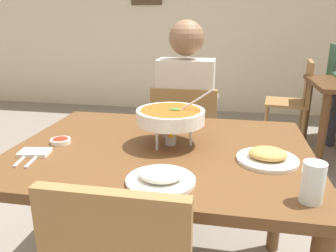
{
  "coord_description": "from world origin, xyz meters",
  "views": [
    {
      "loc": [
        0.28,
        -1.34,
        1.31
      ],
      "look_at": [
        0.0,
        0.15,
        0.82
      ],
      "focal_mm": 35.66,
      "sensor_mm": 36.0,
      "label": 1
    }
  ],
  "objects_px": {
    "diner_main": "(186,108)",
    "chair_bg_right": "(296,97)",
    "dining_table_main": "(162,169)",
    "sauce_dish": "(60,141)",
    "chair_diner_main": "(185,142)",
    "curry_bowl": "(171,117)",
    "rice_plate": "(161,177)",
    "drink_glass": "(312,184)",
    "appetizer_plate": "(268,157)"
  },
  "relations": [
    {
      "from": "chair_diner_main",
      "to": "chair_bg_right",
      "type": "height_order",
      "value": "same"
    },
    {
      "from": "chair_diner_main",
      "to": "curry_bowl",
      "type": "xyz_separation_m",
      "value": [
        0.03,
        -0.74,
        0.39
      ]
    },
    {
      "from": "chair_diner_main",
      "to": "curry_bowl",
      "type": "distance_m",
      "value": 0.83
    },
    {
      "from": "dining_table_main",
      "to": "drink_glass",
      "type": "height_order",
      "value": "drink_glass"
    },
    {
      "from": "chair_diner_main",
      "to": "sauce_dish",
      "type": "relative_size",
      "value": 10.0
    },
    {
      "from": "rice_plate",
      "to": "appetizer_plate",
      "type": "distance_m",
      "value": 0.45
    },
    {
      "from": "curry_bowl",
      "to": "drink_glass",
      "type": "distance_m",
      "value": 0.66
    },
    {
      "from": "diner_main",
      "to": "chair_bg_right",
      "type": "bearing_deg",
      "value": 58.22
    },
    {
      "from": "diner_main",
      "to": "rice_plate",
      "type": "height_order",
      "value": "diner_main"
    },
    {
      "from": "curry_bowl",
      "to": "drink_glass",
      "type": "xyz_separation_m",
      "value": [
        0.51,
        -0.41,
        -0.07
      ]
    },
    {
      "from": "dining_table_main",
      "to": "appetizer_plate",
      "type": "bearing_deg",
      "value": -9.62
    },
    {
      "from": "drink_glass",
      "to": "chair_bg_right",
      "type": "bearing_deg",
      "value": 80.83
    },
    {
      "from": "chair_diner_main",
      "to": "drink_glass",
      "type": "height_order",
      "value": "drink_glass"
    },
    {
      "from": "rice_plate",
      "to": "drink_glass",
      "type": "xyz_separation_m",
      "value": [
        0.48,
        -0.04,
        0.04
      ]
    },
    {
      "from": "dining_table_main",
      "to": "drink_glass",
      "type": "xyz_separation_m",
      "value": [
        0.54,
        -0.37,
        0.16
      ]
    },
    {
      "from": "drink_glass",
      "to": "curry_bowl",
      "type": "bearing_deg",
      "value": 141.42
    },
    {
      "from": "drink_glass",
      "to": "appetizer_plate",
      "type": "bearing_deg",
      "value": 109.17
    },
    {
      "from": "dining_table_main",
      "to": "chair_diner_main",
      "type": "height_order",
      "value": "chair_diner_main"
    },
    {
      "from": "rice_plate",
      "to": "chair_bg_right",
      "type": "distance_m",
      "value": 2.91
    },
    {
      "from": "dining_table_main",
      "to": "appetizer_plate",
      "type": "distance_m",
      "value": 0.46
    },
    {
      "from": "dining_table_main",
      "to": "chair_diner_main",
      "type": "bearing_deg",
      "value": 90.0
    },
    {
      "from": "chair_diner_main",
      "to": "sauce_dish",
      "type": "xyz_separation_m",
      "value": [
        -0.46,
        -0.81,
        0.27
      ]
    },
    {
      "from": "chair_bg_right",
      "to": "sauce_dish",
      "type": "bearing_deg",
      "value": -120.67
    },
    {
      "from": "dining_table_main",
      "to": "chair_bg_right",
      "type": "bearing_deg",
      "value": 67.64
    },
    {
      "from": "rice_plate",
      "to": "appetizer_plate",
      "type": "bearing_deg",
      "value": 34.19
    },
    {
      "from": "dining_table_main",
      "to": "sauce_dish",
      "type": "bearing_deg",
      "value": -175.26
    },
    {
      "from": "drink_glass",
      "to": "sauce_dish",
      "type": "bearing_deg",
      "value": 161.86
    },
    {
      "from": "diner_main",
      "to": "dining_table_main",
      "type": "bearing_deg",
      "value": -90.0
    },
    {
      "from": "rice_plate",
      "to": "drink_glass",
      "type": "bearing_deg",
      "value": -4.33
    },
    {
      "from": "dining_table_main",
      "to": "appetizer_plate",
      "type": "xyz_separation_m",
      "value": [
        0.44,
        -0.07,
        0.13
      ]
    },
    {
      "from": "chair_diner_main",
      "to": "sauce_dish",
      "type": "bearing_deg",
      "value": -119.45
    },
    {
      "from": "appetizer_plate",
      "to": "sauce_dish",
      "type": "height_order",
      "value": "appetizer_plate"
    },
    {
      "from": "chair_diner_main",
      "to": "drink_glass",
      "type": "xyz_separation_m",
      "value": [
        0.54,
        -1.14,
        0.32
      ]
    },
    {
      "from": "sauce_dish",
      "to": "drink_glass",
      "type": "height_order",
      "value": "drink_glass"
    },
    {
      "from": "dining_table_main",
      "to": "sauce_dish",
      "type": "height_order",
      "value": "sauce_dish"
    },
    {
      "from": "sauce_dish",
      "to": "chair_bg_right",
      "type": "height_order",
      "value": "chair_bg_right"
    },
    {
      "from": "chair_diner_main",
      "to": "appetizer_plate",
      "type": "height_order",
      "value": "chair_diner_main"
    },
    {
      "from": "chair_diner_main",
      "to": "appetizer_plate",
      "type": "distance_m",
      "value": 1.0
    },
    {
      "from": "dining_table_main",
      "to": "curry_bowl",
      "type": "relative_size",
      "value": 3.86
    },
    {
      "from": "curry_bowl",
      "to": "sauce_dish",
      "type": "relative_size",
      "value": 3.69
    },
    {
      "from": "diner_main",
      "to": "curry_bowl",
      "type": "xyz_separation_m",
      "value": [
        0.03,
        -0.77,
        0.16
      ]
    },
    {
      "from": "rice_plate",
      "to": "curry_bowl",
      "type": "bearing_deg",
      "value": 95.04
    },
    {
      "from": "sauce_dish",
      "to": "dining_table_main",
      "type": "bearing_deg",
      "value": 4.74
    },
    {
      "from": "diner_main",
      "to": "appetizer_plate",
      "type": "height_order",
      "value": "diner_main"
    },
    {
      "from": "diner_main",
      "to": "curry_bowl",
      "type": "bearing_deg",
      "value": -87.6
    },
    {
      "from": "diner_main",
      "to": "drink_glass",
      "type": "relative_size",
      "value": 10.08
    },
    {
      "from": "chair_diner_main",
      "to": "curry_bowl",
      "type": "height_order",
      "value": "curry_bowl"
    },
    {
      "from": "chair_diner_main",
      "to": "sauce_dish",
      "type": "distance_m",
      "value": 0.97
    },
    {
      "from": "diner_main",
      "to": "chair_diner_main",
      "type": "bearing_deg",
      "value": -90.0
    },
    {
      "from": "chair_diner_main",
      "to": "appetizer_plate",
      "type": "xyz_separation_m",
      "value": [
        0.44,
        -0.85,
        0.28
      ]
    }
  ]
}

